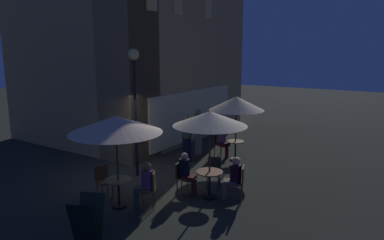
# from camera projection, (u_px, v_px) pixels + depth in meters

# --- Properties ---
(ground_plane) EXTENTS (60.00, 60.00, 0.00)m
(ground_plane) POSITION_uv_depth(u_px,v_px,m) (143.00, 181.00, 11.04)
(ground_plane) COLOR #282A22
(cafe_building) EXTENTS (8.84, 7.54, 7.98)m
(cafe_building) POSITION_uv_depth(u_px,v_px,m) (136.00, 50.00, 15.02)
(cafe_building) COLOR tan
(cafe_building) RESTS_ON ground
(street_lamp_near_corner) EXTENTS (0.34, 0.34, 4.04)m
(street_lamp_near_corner) POSITION_uv_depth(u_px,v_px,m) (135.00, 86.00, 10.92)
(street_lamp_near_corner) COLOR black
(street_lamp_near_corner) RESTS_ON ground
(menu_sandwich_board) EXTENTS (0.84, 0.78, 1.01)m
(menu_sandwich_board) POSITION_uv_depth(u_px,v_px,m) (87.00, 221.00, 7.33)
(menu_sandwich_board) COLOR black
(menu_sandwich_board) RESTS_ON ground
(cafe_table_0) EXTENTS (0.62, 0.62, 0.72)m
(cafe_table_0) POSITION_uv_depth(u_px,v_px,m) (235.00, 147.00, 13.02)
(cafe_table_0) COLOR black
(cafe_table_0) RESTS_ON ground
(cafe_table_1) EXTENTS (0.73, 0.73, 0.76)m
(cafe_table_1) POSITION_uv_depth(u_px,v_px,m) (209.00, 179.00, 9.66)
(cafe_table_1) COLOR black
(cafe_table_1) RESTS_ON ground
(cafe_table_2) EXTENTS (0.69, 0.69, 0.75)m
(cafe_table_2) POSITION_uv_depth(u_px,v_px,m) (118.00, 188.00, 9.09)
(cafe_table_2) COLOR black
(cafe_table_2) RESTS_ON ground
(patio_umbrella_0) EXTENTS (1.99, 1.99, 2.37)m
(patio_umbrella_0) POSITION_uv_depth(u_px,v_px,m) (236.00, 104.00, 12.70)
(patio_umbrella_0) COLOR black
(patio_umbrella_0) RESTS_ON ground
(patio_umbrella_1) EXTENTS (1.99, 1.99, 2.42)m
(patio_umbrella_1) POSITION_uv_depth(u_px,v_px,m) (210.00, 119.00, 9.34)
(patio_umbrella_1) COLOR black
(patio_umbrella_1) RESTS_ON ground
(patio_umbrella_2) EXTENTS (2.32, 2.32, 2.41)m
(patio_umbrella_2) POSITION_uv_depth(u_px,v_px,m) (116.00, 125.00, 8.77)
(patio_umbrella_2) COLOR black
(patio_umbrella_2) RESTS_ON ground
(cafe_chair_0) EXTENTS (0.52, 0.52, 0.89)m
(cafe_chair_0) POSITION_uv_depth(u_px,v_px,m) (219.00, 142.00, 13.60)
(cafe_chair_0) COLOR brown
(cafe_chair_0) RESTS_ON ground
(cafe_chair_1) EXTENTS (0.56, 0.56, 0.96)m
(cafe_chair_1) POSITION_uv_depth(u_px,v_px,m) (239.00, 180.00, 9.48)
(cafe_chair_1) COLOR brown
(cafe_chair_1) RESTS_ON ground
(cafe_chair_2) EXTENTS (0.51, 0.51, 0.89)m
(cafe_chair_2) POSITION_uv_depth(u_px,v_px,m) (214.00, 169.00, 10.44)
(cafe_chair_2) COLOR black
(cafe_chair_2) RESTS_ON ground
(cafe_chair_3) EXTENTS (0.45, 0.45, 0.90)m
(cafe_chair_3) POSITION_uv_depth(u_px,v_px,m) (182.00, 175.00, 9.97)
(cafe_chair_3) COLOR brown
(cafe_chair_3) RESTS_ON ground
(cafe_chair_4) EXTENTS (0.53, 0.53, 0.97)m
(cafe_chair_4) POSITION_uv_depth(u_px,v_px,m) (151.00, 186.00, 9.06)
(cafe_chair_4) COLOR brown
(cafe_chair_4) RESTS_ON ground
(cafe_chair_5) EXTENTS (0.48, 0.48, 0.91)m
(cafe_chair_5) POSITION_uv_depth(u_px,v_px,m) (103.00, 178.00, 9.71)
(cafe_chair_5) COLOR brown
(cafe_chair_5) RESTS_ON ground
(patron_seated_0) EXTENTS (0.44, 0.54, 1.19)m
(patron_seated_0) POSITION_uv_depth(u_px,v_px,m) (222.00, 139.00, 13.47)
(patron_seated_0) COLOR #4E1120
(patron_seated_0) RESTS_ON ground
(patron_seated_1) EXTENTS (0.41, 0.51, 1.21)m
(patron_seated_1) POSITION_uv_depth(u_px,v_px,m) (233.00, 176.00, 9.49)
(patron_seated_1) COLOR #706A58
(patron_seated_1) RESTS_ON ground
(patron_seated_2) EXTENTS (0.36, 0.52, 1.20)m
(patron_seated_2) POSITION_uv_depth(u_px,v_px,m) (186.00, 171.00, 9.90)
(patron_seated_2) COLOR #541F1D
(patron_seated_2) RESTS_ON ground
(patron_seated_3) EXTENTS (0.46, 0.51, 1.21)m
(patron_seated_3) POSITION_uv_depth(u_px,v_px,m) (145.00, 182.00, 9.04)
(patron_seated_3) COLOR #2F4836
(patron_seated_3) RESTS_ON ground
(patron_standing_4) EXTENTS (0.32, 0.32, 1.79)m
(patron_standing_4) POSITION_uv_depth(u_px,v_px,m) (198.00, 131.00, 13.64)
(patron_standing_4) COLOR slate
(patron_standing_4) RESTS_ON ground
(patron_standing_5) EXTENTS (0.37, 0.37, 1.74)m
(patron_standing_5) POSITION_uv_depth(u_px,v_px,m) (187.00, 138.00, 12.75)
(patron_standing_5) COLOR black
(patron_standing_5) RESTS_ON ground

